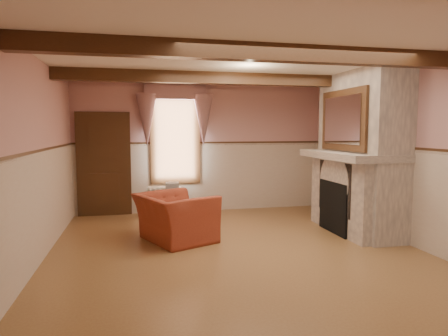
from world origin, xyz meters
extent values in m
cube|color=brown|center=(0.00, 0.00, 0.00)|extent=(5.50, 6.00, 0.01)
cube|color=silver|center=(0.00, 0.00, 2.80)|extent=(5.50, 6.00, 0.01)
cube|color=tan|center=(0.00, 3.00, 1.40)|extent=(5.50, 0.02, 2.80)
cube|color=tan|center=(0.00, -3.00, 1.40)|extent=(5.50, 0.02, 2.80)
cube|color=tan|center=(-2.75, 0.00, 1.40)|extent=(0.02, 6.00, 2.80)
cube|color=tan|center=(2.75, 0.00, 1.40)|extent=(0.02, 6.00, 2.80)
cube|color=black|center=(2.00, 0.60, 0.45)|extent=(0.20, 0.95, 0.90)
imported|color=maroon|center=(-0.84, 0.67, 0.38)|extent=(1.42, 1.50, 0.77)
cylinder|color=brown|center=(-0.72, 2.24, 0.28)|extent=(0.71, 0.71, 0.55)
cube|color=#B7AD8C|center=(-0.74, 2.24, 0.65)|extent=(0.28, 0.34, 0.20)
cube|color=silver|center=(-0.87, 2.70, 0.30)|extent=(0.72, 0.32, 0.60)
imported|color=brown|center=(2.24, 0.82, 1.46)|extent=(0.34, 0.34, 0.08)
cube|color=black|center=(2.24, 1.40, 1.52)|extent=(0.14, 0.24, 0.20)
cylinder|color=gold|center=(2.24, 0.97, 1.56)|extent=(0.11, 0.11, 0.28)
cylinder|color=#A9141C|center=(2.24, 0.21, 1.50)|extent=(0.06, 0.06, 0.16)
cylinder|color=yellow|center=(2.24, 0.20, 1.48)|extent=(0.06, 0.06, 0.12)
cube|color=gray|center=(2.42, 0.60, 1.40)|extent=(0.85, 2.00, 2.80)
cube|color=gray|center=(2.24, 0.60, 1.36)|extent=(1.05, 2.05, 0.12)
cube|color=silver|center=(2.06, 0.60, 1.97)|extent=(0.06, 1.44, 1.04)
cube|color=black|center=(-2.10, 2.94, 1.05)|extent=(1.10, 0.10, 2.10)
cube|color=white|center=(-0.60, 2.97, 1.65)|extent=(1.06, 0.08, 2.02)
cube|color=gray|center=(-0.60, 2.88, 2.25)|extent=(1.30, 0.14, 1.40)
cube|color=black|center=(0.00, -1.20, 2.70)|extent=(5.50, 0.18, 0.20)
cube|color=black|center=(0.00, 1.20, 2.70)|extent=(5.50, 0.18, 0.20)
camera|label=1|loc=(-1.44, -5.72, 1.81)|focal=32.00mm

